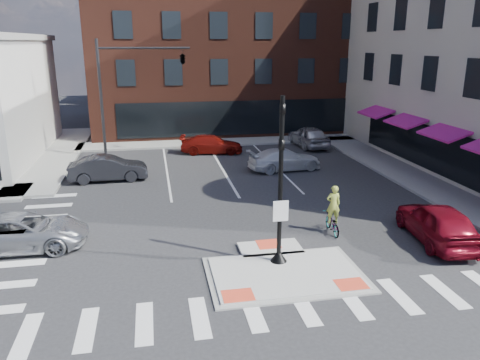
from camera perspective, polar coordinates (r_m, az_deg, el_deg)
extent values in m
plane|color=#28282B|center=(17.07, 5.07, -10.74)|extent=(120.00, 120.00, 0.00)
cube|color=gray|center=(16.63, 5.55, -11.42)|extent=(5.40, 3.60, 0.06)
cube|color=#A8A8A3|center=(16.62, 5.55, -11.33)|extent=(5.00, 3.20, 0.12)
cube|color=#A8A8A3|center=(18.43, 3.72, -8.35)|extent=(2.40, 1.40, 0.12)
cube|color=#E94429|center=(15.17, -0.26, -13.88)|extent=(1.00, 0.80, 0.01)
cube|color=#E94429|center=(16.21, 13.38, -12.24)|extent=(1.00, 0.80, 0.01)
cube|color=#E94429|center=(18.67, 3.49, -7.80)|extent=(0.90, 0.90, 0.01)
cube|color=gray|center=(36.05, -21.30, 3.00)|extent=(3.00, 20.00, 0.15)
cube|color=gray|center=(29.85, 20.01, 0.49)|extent=(3.00, 24.00, 0.15)
cube|color=gray|center=(38.08, 0.46, 4.80)|extent=(26.00, 3.00, 0.15)
cube|color=#4D2218|center=(47.14, -1.99, 16.13)|extent=(24.00, 18.00, 15.00)
cube|color=black|center=(38.74, 0.17, 7.60)|extent=(20.00, 0.12, 2.80)
cube|color=black|center=(30.10, 22.29, 3.58)|extent=(0.12, 16.00, 2.60)
cube|color=#D21C95|center=(29.48, 21.42, 6.11)|extent=(1.46, 3.00, 0.58)
cube|color=#D21C95|center=(34.64, 16.22, 7.98)|extent=(1.46, 3.00, 0.58)
cube|color=slate|center=(66.63, -10.87, 13.81)|extent=(10.00, 12.00, 10.00)
cube|color=brown|center=(69.87, 0.16, 15.03)|extent=(12.00, 12.00, 12.00)
cone|color=black|center=(17.26, 4.73, -9.13)|extent=(0.60, 0.60, 0.45)
cylinder|color=black|center=(16.24, 4.97, -0.01)|extent=(0.16, 0.16, 5.80)
cube|color=white|center=(16.47, 4.99, -3.79)|extent=(0.55, 0.04, 0.75)
imported|color=black|center=(15.77, 5.16, 7.33)|extent=(0.18, 0.22, 1.10)
imported|color=black|center=(16.00, 5.05, 3.08)|extent=(0.18, 0.22, 1.10)
cylinder|color=black|center=(32.95, -16.55, 9.22)|extent=(0.20, 0.20, 8.00)
cylinder|color=black|center=(32.57, -11.61, 15.49)|extent=(6.00, 0.14, 0.14)
imported|color=black|center=(32.66, -7.01, 14.64)|extent=(0.48, 2.24, 0.90)
imported|color=#B0B3B7|center=(20.18, -25.12, -5.72)|extent=(5.09, 2.41, 1.40)
imported|color=maroon|center=(20.53, 22.95, -4.79)|extent=(2.44, 4.90, 1.60)
imported|color=silver|center=(29.61, 5.46, 2.51)|extent=(4.86, 2.50, 1.35)
imported|color=#26262B|center=(28.24, -15.77, 1.39)|extent=(4.52, 1.74, 1.47)
imported|color=silver|center=(36.50, 8.34, 5.29)|extent=(2.28, 4.88, 1.62)
imported|color=maroon|center=(34.07, -3.49, 4.37)|extent=(4.72, 2.52, 1.30)
imported|color=#3F3F44|center=(20.23, 11.17, -5.18)|extent=(0.67, 1.67, 0.86)
imported|color=#C7D84C|center=(19.93, 11.31, -2.93)|extent=(0.62, 0.43, 1.65)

